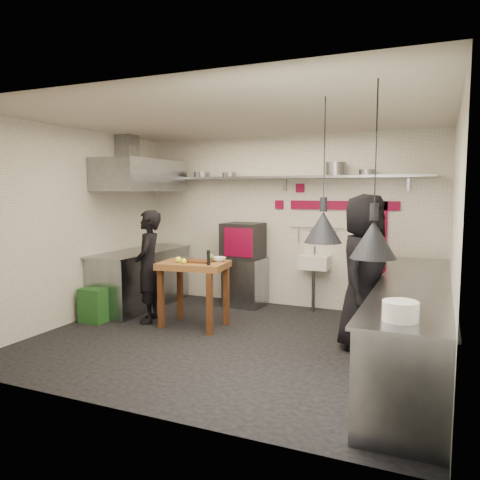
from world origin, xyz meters
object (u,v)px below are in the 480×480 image
at_px(combi_oven, 243,241).
at_px(prep_table, 194,294).
at_px(chef_left, 148,267).
at_px(green_bin, 96,304).
at_px(oven_stand, 245,282).
at_px(chef_right, 363,272).

height_order(combi_oven, prep_table, combi_oven).
bearing_deg(chef_left, green_bin, -90.56).
xyz_separation_m(combi_oven, chef_left, (-0.89, -1.41, -0.28)).
xyz_separation_m(oven_stand, chef_left, (-0.92, -1.43, 0.41)).
bearing_deg(oven_stand, prep_table, -94.51).
bearing_deg(chef_right, combi_oven, 67.81).
bearing_deg(chef_left, prep_table, 69.77).
bearing_deg(prep_table, chef_right, -6.12).
xyz_separation_m(prep_table, chef_left, (-0.72, -0.04, 0.35)).
relative_size(oven_stand, prep_table, 0.87).
height_order(green_bin, prep_table, prep_table).
xyz_separation_m(chef_left, chef_right, (3.04, 0.08, 0.12)).
bearing_deg(prep_table, green_bin, -173.64).
bearing_deg(chef_right, prep_table, 100.60).
bearing_deg(chef_right, green_bin, 105.49).
bearing_deg(chef_left, chef_right, 68.04).
bearing_deg(oven_stand, chef_right, -29.06).
xyz_separation_m(oven_stand, chef_right, (2.12, -1.35, 0.54)).
bearing_deg(chef_left, combi_oven, 124.46).
bearing_deg(oven_stand, chef_left, -119.26).
height_order(oven_stand, chef_left, chef_left).
relative_size(combi_oven, prep_table, 0.65).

